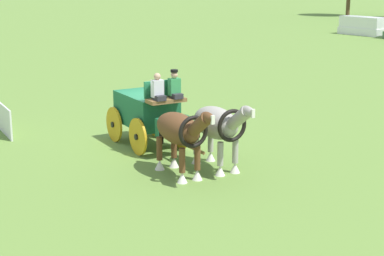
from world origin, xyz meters
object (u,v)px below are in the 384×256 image
parked_vehicle_a (363,26)px  draft_horse_near (218,125)px  draft_horse_off (180,131)px  show_wagon (148,111)px

parked_vehicle_a → draft_horse_near: bearing=-65.8°
draft_horse_off → parked_vehicle_a: bearing=113.2°
show_wagon → draft_horse_off: (3.10, -1.52, 0.14)m
show_wagon → draft_horse_off: size_ratio=1.82×
draft_horse_off → draft_horse_near: bearing=75.1°
draft_horse_near → draft_horse_off: bearing=-104.9°
parked_vehicle_a → show_wagon: bearing=-70.0°
show_wagon → draft_horse_off: bearing=-26.2°
show_wagon → parked_vehicle_a: bearing=110.0°
show_wagon → parked_vehicle_a: 41.42m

